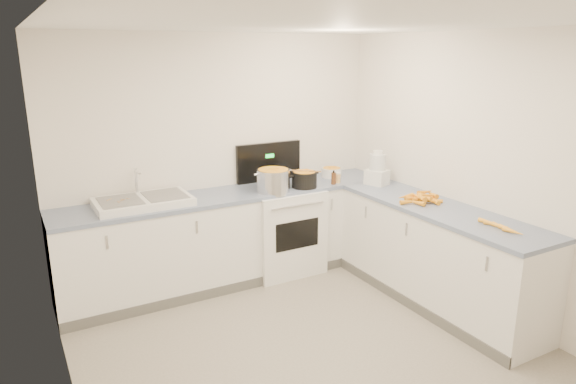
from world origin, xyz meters
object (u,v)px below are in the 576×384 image
stove (282,228)px  sink (143,201)px  spice_jar (338,178)px  food_processor (377,170)px  black_pot (304,180)px  mixing_bowl (332,172)px  steel_pot (273,181)px  extract_bottle (334,178)px

stove → sink: size_ratio=1.58×
stove → spice_jar: bearing=-15.8°
stove → food_processor: size_ratio=3.69×
stove → black_pot: bearing=-40.3°
mixing_bowl → food_processor: 0.58m
black_pot → mixing_bowl: size_ratio=1.15×
steel_pot → sink: bearing=173.2°
spice_jar → mixing_bowl: bearing=70.7°
black_pot → sink: bearing=173.9°
stove → food_processor: bearing=-25.2°
steel_pot → extract_bottle: 0.70m
mixing_bowl → sink: bearing=-178.2°
steel_pot → food_processor: food_processor is taller
mixing_bowl → spice_jar: size_ratio=2.27×
mixing_bowl → extract_bottle: 0.33m
steel_pot → extract_bottle: (0.70, -0.06, -0.04)m
sink → stove: bearing=-0.6°
extract_bottle → black_pot: bearing=173.0°
stove → mixing_bowl: bearing=6.9°
food_processor → stove: bearing=154.8°
steel_pot → mixing_bowl: size_ratio=1.48×
extract_bottle → spice_jar: extract_bottle is taller
sink → steel_pot: (1.28, -0.15, 0.07)m
mixing_bowl → food_processor: bearing=-65.8°
stove → spice_jar: stove is taller
mixing_bowl → black_pot: bearing=-154.5°
black_pot → mixing_bowl: 0.56m
steel_pot → spice_jar: steel_pot is taller
sink → black_pot: 1.65m
spice_jar → food_processor: food_processor is taller
extract_bottle → food_processor: food_processor is taller
spice_jar → food_processor: size_ratio=0.27×
sink → spice_jar: size_ratio=8.60×
steel_pot → extract_bottle: bearing=-5.1°
extract_bottle → mixing_bowl: bearing=59.7°
sink → spice_jar: sink is taller
stove → steel_pot: bearing=-141.0°
sink → extract_bottle: 1.99m
food_processor → mixing_bowl: bearing=114.2°
black_pot → food_processor: size_ratio=0.71×
extract_bottle → spice_jar: 0.08m
steel_pot → black_pot: size_ratio=1.29×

